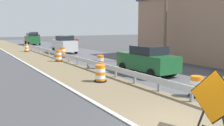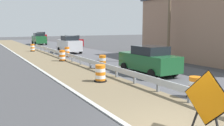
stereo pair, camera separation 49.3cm
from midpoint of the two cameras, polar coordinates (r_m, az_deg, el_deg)
name	(u,v)px [view 1 (the left image)]	position (r m, az deg, el deg)	size (l,w,h in m)	color
median_dirt_strip	(196,123)	(8.75, 17.70, -13.29)	(3.75, 120.00, 0.01)	#706047
guardrail_median	(158,81)	(12.19, 9.78, -4.31)	(0.18, 54.70, 0.71)	#ADB2B7
warning_sign_diamond	(214,99)	(7.76, 21.28, -8.04)	(0.09, 1.71, 2.00)	black
traffic_barrel_nearest	(196,88)	(11.72, 18.18, -5.54)	(0.69, 0.69, 0.97)	orange
traffic_barrel_close	(100,74)	(14.20, -3.78, -2.66)	(0.74, 0.74, 1.00)	orange
traffic_barrel_mid	(100,63)	(18.57, -3.53, 0.07)	(0.65, 0.65, 1.06)	orange
traffic_barrel_far	(63,53)	(26.24, -12.10, 2.39)	(0.64, 0.64, 1.09)	orange
traffic_barrel_farther	(59,56)	(23.24, -13.12, 1.54)	(0.67, 0.67, 1.05)	orange
traffic_barrel_farthest	(27,48)	(33.68, -19.94, 3.28)	(0.65, 0.65, 0.97)	orange
car_lead_near_lane	(64,44)	(30.52, -11.65, 4.32)	(2.11, 4.41, 2.14)	silver
car_trailing_near_lane	(34,36)	(59.51, -18.26, 5.99)	(2.06, 4.53, 2.08)	maroon
car_lead_far_lane	(32,39)	(46.62, -18.65, 5.44)	(2.23, 4.69, 2.15)	#195128
car_mid_far_lane	(67,41)	(38.62, -11.04, 5.03)	(2.19, 4.45, 1.93)	maroon
car_trailing_far_lane	(147,60)	(16.69, 7.46, 0.77)	(2.12, 4.72, 1.93)	#195128
roadside_shop_near	(215,27)	(24.71, 22.71, 7.79)	(7.27, 15.12, 6.32)	#93705B
utility_pole_near	(166,18)	(22.19, 11.92, 10.33)	(0.24, 1.80, 7.64)	brown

